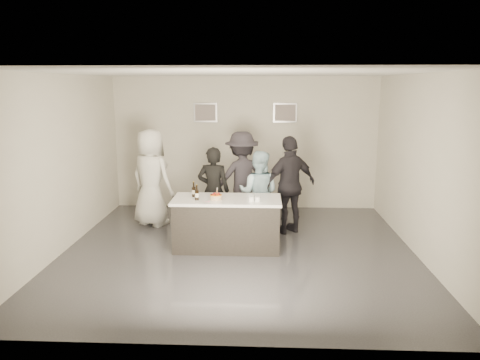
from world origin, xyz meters
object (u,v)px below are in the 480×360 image
Objects in this scene: beer_bottle_b at (197,193)px; person_guest_right at (290,185)px; bar_counter at (227,223)px; person_main_blue at (259,193)px; beer_bottle_a at (194,189)px; person_guest_back at (242,178)px; person_guest_left at (151,178)px; person_main_black at (214,191)px; cake at (216,197)px.

person_guest_right is at bearing 34.33° from beer_bottle_b.
person_main_blue reaches higher than bar_counter.
bar_counter is 7.15× the size of beer_bottle_a.
person_guest_left is at bearing -14.63° from person_guest_back.
beer_bottle_b is at bearing 3.86° from person_guest_right.
person_guest_back reaches higher than beer_bottle_a.
person_guest_back reaches higher than person_main_blue.
bar_counter is 1.11× the size of person_main_black.
person_guest_left is (-2.17, 0.50, 0.17)m from person_main_blue.
bar_counter is 9.06× the size of cake.
bar_counter is 0.83m from beer_bottle_a.
person_guest_back is at bearing -144.30° from person_guest_left.
bar_counter is 0.78m from beer_bottle_b.
beer_bottle_a is 1.00× the size of beer_bottle_b.
person_main_blue is (0.54, 0.85, 0.35)m from bar_counter.
person_guest_back is at bearing 77.48° from cake.
person_main_blue is at bearing -163.92° from person_guest_left.
person_guest_left is 1.03× the size of person_guest_back.
cake is at bearing 64.79° from person_main_blue.
beer_bottle_b reaches higher than bar_counter.
person_guest_left is at bearing -1.04° from person_main_blue.
person_main_black is 0.89× the size of person_guest_right.
beer_bottle_a is 0.15× the size of person_main_black.
beer_bottle_b is 0.14× the size of person_guest_back.
beer_bottle_a is (-0.58, 0.10, 0.58)m from bar_counter.
person_main_blue is (1.13, 0.76, -0.23)m from beer_bottle_a.
person_main_black is 0.86× the size of person_guest_left.
bar_counter is 0.98× the size of person_guest_back.
person_guest_back reaches higher than bar_counter.
person_main_black is at bearing 70.09° from beer_bottle_a.
beer_bottle_a reaches higher than bar_counter.
beer_bottle_a is at bearing -3.57° from person_guest_right.
person_main_black reaches higher than person_main_blue.
person_guest_right reaches higher than person_main_blue.
person_main_black is 0.86m from person_main_blue.
beer_bottle_a is 0.14× the size of person_guest_right.
person_guest_right is (1.32, 1.07, 0.00)m from cake.
person_guest_back is (0.37, 1.67, 0.01)m from cake.
beer_bottle_b is 0.13× the size of person_guest_left.
person_main_black reaches higher than beer_bottle_a.
beer_bottle_b is at bearing 156.10° from person_guest_left.
person_guest_right is (0.60, 0.12, 0.13)m from person_main_blue.
cake is 0.13× the size of person_main_blue.
person_main_black is (0.18, 0.98, -0.19)m from beer_bottle_b.
beer_bottle_a is 0.16× the size of person_main_blue.
beer_bottle_a is 1.94m from person_guest_right.
person_guest_left is 1.83m from person_guest_back.
cake is 0.95m from person_main_black.
person_main_blue is at bearing 33.88° from beer_bottle_a.
person_guest_right is at bearing 26.91° from beer_bottle_a.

